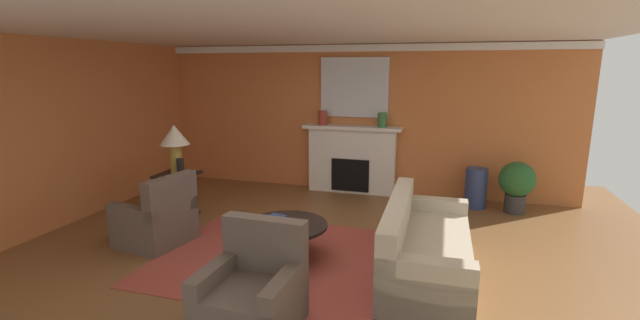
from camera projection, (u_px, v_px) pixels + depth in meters
The scene contains 20 objects.
ground_plane at pixel (296, 257), 5.30m from camera, with size 9.47×9.47×0.00m, color brown.
wall_fireplace at pixel (352, 119), 8.02m from camera, with size 7.88×0.12×2.71m, color #CC723D.
wall_window at pixel (65, 132), 6.32m from camera, with size 0.12×6.90×2.71m, color #CC723D.
ceiling_panel at pixel (301, 28), 5.00m from camera, with size 7.88×6.90×0.06m, color white.
crown_moulding at pixel (353, 48), 7.67m from camera, with size 7.88×0.08×0.12m, color white.
area_rug at pixel (287, 258), 5.27m from camera, with size 3.08×2.45×0.01m, color #993D33.
fireplace at pixel (352, 161), 7.97m from camera, with size 1.80×0.35×1.25m.
mantel_mirror at pixel (354, 87), 7.80m from camera, with size 1.26×0.04×1.07m, color silver.
sofa at pixel (424, 250), 4.79m from camera, with size 0.92×2.11×0.85m.
armchair_near_window at pixel (157, 221), 5.65m from camera, with size 0.92×0.92×0.95m.
armchair_facing_fireplace at pixel (253, 297), 3.79m from camera, with size 0.83×0.83×0.95m.
coffee_table at pixel (286, 233), 5.20m from camera, with size 1.00×1.00×0.45m.
side_table at pixel (178, 192), 6.66m from camera, with size 0.56×0.56×0.70m.
table_lamp at pixel (175, 140), 6.48m from camera, with size 0.44×0.44×0.75m.
vase_mantel_left at pixel (323, 118), 7.91m from camera, with size 0.16×0.16×0.26m, color #9E3328.
vase_on_side_table at pixel (180, 167), 6.41m from camera, with size 0.11×0.11×0.27m, color black.
vase_mantel_right at pixel (382, 120), 7.60m from camera, with size 0.16×0.16×0.26m, color #33703D.
vase_tall_corner at pixel (476, 188), 7.14m from camera, with size 0.36×0.36×0.67m, color navy.
book_red_cover at pixel (276, 218), 5.29m from camera, with size 0.21×0.19×0.05m, color navy.
potted_plant at pixel (517, 183), 6.84m from camera, with size 0.56×0.56×0.83m.
Camera 1 is at (1.69, -4.64, 2.29)m, focal length 24.09 mm.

